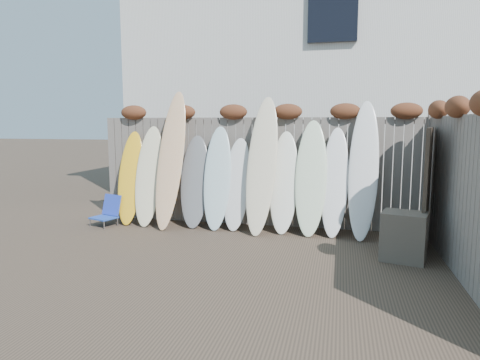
% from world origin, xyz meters
% --- Properties ---
extents(ground, '(80.00, 80.00, 0.00)m').
position_xyz_m(ground, '(0.00, 0.00, 0.00)').
color(ground, '#493A2D').
extents(back_fence, '(6.05, 0.28, 2.24)m').
position_xyz_m(back_fence, '(0.06, 2.39, 1.18)').
color(back_fence, slate).
rests_on(back_fence, ground).
extents(right_fence, '(0.28, 4.40, 2.24)m').
position_xyz_m(right_fence, '(2.99, 0.25, 1.14)').
color(right_fence, slate).
rests_on(right_fence, ground).
extents(house, '(8.50, 5.50, 6.33)m').
position_xyz_m(house, '(0.50, 6.50, 3.20)').
color(house, silver).
rests_on(house, ground).
extents(beach_chair, '(0.54, 0.56, 0.56)m').
position_xyz_m(beach_chair, '(-2.67, 1.72, 0.26)').
color(beach_chair, '#244BB5').
rests_on(beach_chair, ground).
extents(wooden_crate, '(0.69, 0.62, 0.68)m').
position_xyz_m(wooden_crate, '(2.43, 0.79, 0.34)').
color(wooden_crate, '#6E5A52').
rests_on(wooden_crate, ground).
extents(lattice_panel, '(0.32, 1.20, 1.83)m').
position_xyz_m(lattice_panel, '(2.80, 1.38, 0.91)').
color(lattice_panel, '#423828').
rests_on(lattice_panel, ground).
extents(surfboard_0, '(0.51, 0.66, 1.75)m').
position_xyz_m(surfboard_0, '(-2.33, 2.00, 0.87)').
color(surfboard_0, yellow).
rests_on(surfboard_0, ground).
extents(surfboard_1, '(0.54, 0.68, 1.85)m').
position_xyz_m(surfboard_1, '(-1.94, 1.98, 0.92)').
color(surfboard_1, beige).
rests_on(surfboard_1, ground).
extents(surfboard_2, '(0.56, 0.90, 2.49)m').
position_xyz_m(surfboard_2, '(-1.46, 1.91, 1.25)').
color(surfboard_2, '#E0BB7D').
rests_on(surfboard_2, ground).
extents(surfboard_3, '(0.59, 0.66, 1.68)m').
position_xyz_m(surfboard_3, '(-1.05, 2.04, 0.84)').
color(surfboard_3, slate).
rests_on(surfboard_3, ground).
extents(surfboard_4, '(0.53, 0.69, 1.85)m').
position_xyz_m(surfboard_4, '(-0.61, 2.00, 0.92)').
color(surfboard_4, silver).
rests_on(surfboard_4, ground).
extents(surfboard_5, '(0.52, 0.62, 1.64)m').
position_xyz_m(surfboard_5, '(-0.25, 2.01, 0.82)').
color(surfboard_5, silver).
rests_on(surfboard_5, ground).
extents(surfboard_6, '(0.60, 0.88, 2.37)m').
position_xyz_m(surfboard_6, '(0.22, 1.89, 1.18)').
color(surfboard_6, '#F4E6C1').
rests_on(surfboard_6, ground).
extents(surfboard_7, '(0.50, 0.63, 1.76)m').
position_xyz_m(surfboard_7, '(0.60, 2.01, 0.88)').
color(surfboard_7, white).
rests_on(surfboard_7, ground).
extents(surfboard_8, '(0.55, 0.71, 1.96)m').
position_xyz_m(surfboard_8, '(1.06, 1.98, 0.98)').
color(surfboard_8, '#DFF7D0').
rests_on(surfboard_8, ground).
extents(surfboard_9, '(0.50, 0.69, 1.83)m').
position_xyz_m(surfboard_9, '(1.46, 1.98, 0.92)').
color(surfboard_9, white).
rests_on(surfboard_9, ground).
extents(surfboard_10, '(0.56, 0.84, 2.28)m').
position_xyz_m(surfboard_10, '(1.92, 1.95, 1.14)').
color(surfboard_10, white).
rests_on(surfboard_10, ground).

